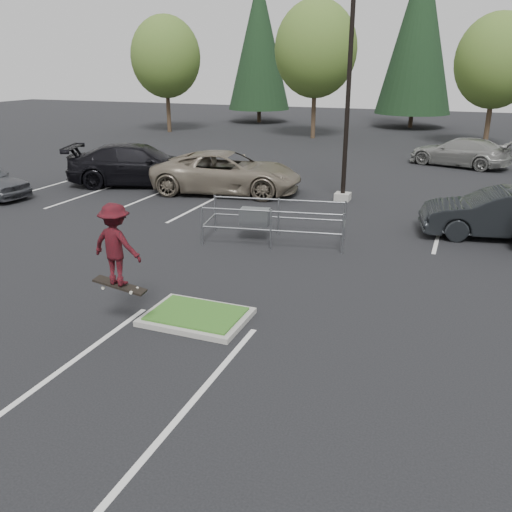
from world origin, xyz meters
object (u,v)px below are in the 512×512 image
(light_pole, at_px, (349,84))
(skateboarder, at_px, (116,245))
(cart_corral, at_px, (259,217))
(decid_b, at_px, (316,52))
(decid_a, at_px, (166,60))
(conif_a, at_px, (259,42))
(car_l_black, at_px, (137,165))
(conif_b, at_px, (419,31))
(car_l_tan, at_px, (226,172))
(car_r_charc, at_px, (500,214))
(decid_c, at_px, (496,64))
(car_far_silver, at_px, (461,152))

(light_pole, bearing_deg, skateboarder, -97.45)
(cart_corral, bearing_deg, skateboarder, -104.14)
(decid_b, xyz_separation_m, cart_corral, (5.27, -24.80, -5.27))
(decid_a, height_order, skateboarder, decid_a)
(decid_a, relative_size, conif_a, 0.69)
(light_pole, distance_m, cart_corral, 7.43)
(car_l_black, bearing_deg, skateboarder, -168.99)
(conif_b, distance_m, cart_corral, 35.49)
(decid_b, bearing_deg, light_pole, -70.65)
(conif_b, distance_m, car_l_tan, 30.16)
(conif_b, relative_size, cart_corral, 3.21)
(decid_a, xyz_separation_m, conif_a, (4.01, 9.97, 1.52))
(car_l_tan, xyz_separation_m, car_r_charc, (10.76, -2.65, -0.09))
(decid_c, distance_m, car_far_silver, 9.12)
(car_l_black, height_order, car_far_silver, car_l_black)
(decid_b, height_order, conif_a, conif_a)
(light_pole, distance_m, conif_a, 31.63)
(light_pole, xyz_separation_m, conif_b, (-0.50, 28.50, 3.29))
(skateboarder, bearing_deg, decid_c, -99.68)
(light_pole, height_order, decid_a, light_pole)
(conif_a, bearing_deg, car_l_tan, -71.57)
(car_far_silver, bearing_deg, car_r_charc, 25.07)
(skateboarder, distance_m, car_r_charc, 12.41)
(decid_b, xyz_separation_m, car_r_charc, (12.27, -21.68, -5.25))
(decid_a, height_order, decid_b, decid_b)
(light_pole, distance_m, skateboarder, 13.38)
(car_l_tan, bearing_deg, skateboarder, -175.30)
(car_l_tan, distance_m, car_l_black, 4.47)
(decid_c, distance_m, car_r_charc, 21.45)
(decid_c, relative_size, cart_corral, 1.86)
(decid_c, bearing_deg, car_far_silver, -99.39)
(decid_a, bearing_deg, cart_corral, -54.59)
(cart_corral, relative_size, car_l_black, 0.71)
(light_pole, xyz_separation_m, car_l_tan, (-5.00, -0.50, -3.68))
(light_pole, xyz_separation_m, cart_corral, (-1.24, -6.26, -3.79))
(light_pole, distance_m, conif_b, 28.69)
(car_r_charc, bearing_deg, decid_c, 169.62)
(light_pole, bearing_deg, decid_c, 72.89)
(light_pole, xyz_separation_m, decid_c, (5.49, 17.83, 0.69))
(conif_b, bearing_deg, car_l_black, -107.19)
(skateboarder, bearing_deg, car_l_tan, -71.76)
(car_far_silver, bearing_deg, cart_corral, -0.20)
(decid_b, distance_m, car_r_charc, 25.46)
(conif_a, relative_size, car_far_silver, 2.46)
(cart_corral, bearing_deg, conif_a, 100.93)
(light_pole, relative_size, decid_b, 1.05)
(car_l_black, bearing_deg, car_far_silver, -73.32)
(conif_b, height_order, skateboarder, conif_b)
(light_pole, bearing_deg, decid_a, 135.75)
(car_r_charc, bearing_deg, skateboarder, -48.25)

